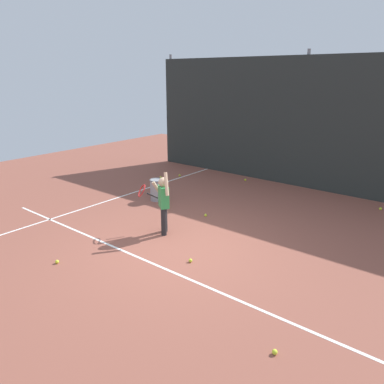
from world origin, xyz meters
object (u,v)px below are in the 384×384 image
object	(u,v)px
tennis_player	(163,200)
tennis_ball_6	(57,262)
tennis_ball_2	(190,260)
tennis_ball_4	(180,175)
tennis_ball_0	(161,177)
ball_hopper	(157,190)
tennis_ball_1	(275,352)
tennis_ball_5	(245,180)
tennis_ball_3	(380,209)
tennis_ball_7	(206,215)

from	to	relation	value
tennis_player	tennis_ball_6	bearing A→B (deg)	-69.92
tennis_ball_2	tennis_ball_4	bearing A→B (deg)	132.61
tennis_ball_0	tennis_ball_6	size ratio (longest dim) A/B	1.00
tennis_ball_0	tennis_ball_4	world-z (taller)	same
tennis_player	ball_hopper	xyz separation A→B (m)	(-1.58, 1.45, -0.44)
tennis_player	tennis_ball_4	distance (m)	4.52
tennis_ball_1	tennis_ball_2	bearing A→B (deg)	152.99
tennis_player	tennis_ball_5	world-z (taller)	tennis_player
tennis_ball_1	tennis_ball_5	size ratio (longest dim) A/B	1.00
tennis_ball_0	ball_hopper	bearing A→B (deg)	-48.82
tennis_ball_0	tennis_ball_5	distance (m)	2.67
tennis_ball_0	tennis_ball_5	size ratio (longest dim) A/B	1.00
tennis_ball_3	tennis_ball_5	xyz separation A→B (m)	(-3.91, 0.16, 0.00)
tennis_ball_3	tennis_ball_7	world-z (taller)	same
tennis_player	tennis_ball_1	size ratio (longest dim) A/B	20.46
tennis_ball_2	tennis_ball_3	distance (m)	5.32
tennis_player	tennis_ball_0	distance (m)	4.31
tennis_player	ball_hopper	world-z (taller)	tennis_player
tennis_ball_4	tennis_ball_7	size ratio (longest dim) A/B	1.00
tennis_ball_0	tennis_ball_4	size ratio (longest dim) A/B	1.00
tennis_ball_4	tennis_ball_3	bearing A→B (deg)	7.08
tennis_ball_1	tennis_ball_3	distance (m)	6.07
tennis_ball_2	tennis_ball_5	world-z (taller)	same
tennis_ball_5	tennis_ball_3	bearing A→B (deg)	-2.40
tennis_ball_0	tennis_player	bearing A→B (deg)	-45.70
tennis_ball_3	tennis_ball_0	bearing A→B (deg)	-168.32
tennis_ball_7	tennis_player	bearing A→B (deg)	-95.51
tennis_ball_4	tennis_ball_6	bearing A→B (deg)	-69.93
tennis_ball_7	tennis_ball_0	bearing A→B (deg)	150.56
tennis_player	tennis_ball_1	world-z (taller)	tennis_player
ball_hopper	tennis_ball_2	size ratio (longest dim) A/B	8.52
tennis_ball_1	tennis_ball_4	world-z (taller)	same
tennis_ball_5	tennis_ball_6	distance (m)	6.61
tennis_ball_0	tennis_ball_2	bearing A→B (deg)	-41.13
tennis_ball_0	tennis_ball_5	world-z (taller)	same
tennis_ball_6	tennis_ball_7	xyz separation A→B (m)	(0.68, 3.43, 0.00)
tennis_ball_1	tennis_ball_7	distance (m)	4.49
tennis_ball_6	tennis_ball_3	bearing A→B (deg)	59.83
ball_hopper	tennis_ball_7	world-z (taller)	ball_hopper
tennis_ball_1	tennis_ball_2	world-z (taller)	same
tennis_ball_5	tennis_ball_6	size ratio (longest dim) A/B	1.00
tennis_ball_2	tennis_ball_3	world-z (taller)	same
tennis_ball_4	tennis_ball_7	world-z (taller)	same
tennis_player	tennis_ball_0	world-z (taller)	tennis_player
tennis_player	tennis_ball_7	bearing A→B (deg)	119.28
tennis_ball_1	tennis_ball_5	distance (m)	7.49
tennis_player	tennis_ball_7	size ratio (longest dim) A/B	20.46
tennis_ball_3	tennis_ball_6	bearing A→B (deg)	-120.17
tennis_ball_6	tennis_ball_5	bearing A→B (deg)	91.44
tennis_ball_0	tennis_ball_5	bearing A→B (deg)	32.62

